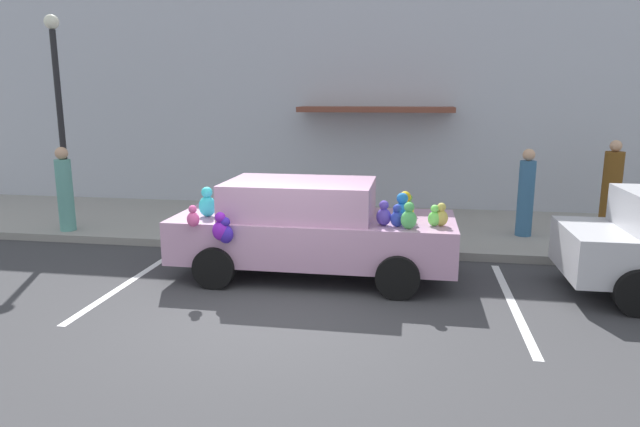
% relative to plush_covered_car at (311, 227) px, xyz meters
% --- Properties ---
extents(ground_plane, '(60.00, 60.00, 0.00)m').
position_rel_plush_covered_car_xyz_m(ground_plane, '(-0.19, -1.78, -0.80)').
color(ground_plane, '#38383A').
extents(sidewalk, '(24.00, 4.00, 0.15)m').
position_rel_plush_covered_car_xyz_m(sidewalk, '(-0.19, 3.22, -0.72)').
color(sidewalk, gray).
rests_on(sidewalk, ground).
extents(storefront_building, '(24.00, 1.25, 6.40)m').
position_rel_plush_covered_car_xyz_m(storefront_building, '(-0.18, 5.36, 2.39)').
color(storefront_building, '#B2B7C1').
rests_on(storefront_building, ground).
extents(parking_stripe_front, '(0.12, 3.60, 0.01)m').
position_rel_plush_covered_car_xyz_m(parking_stripe_front, '(3.03, -0.78, -0.80)').
color(parking_stripe_front, silver).
rests_on(parking_stripe_front, ground).
extents(parking_stripe_rear, '(0.12, 3.60, 0.01)m').
position_rel_plush_covered_car_xyz_m(parking_stripe_rear, '(-2.75, -0.78, -0.80)').
color(parking_stripe_rear, silver).
rests_on(parking_stripe_rear, ground).
extents(plush_covered_car, '(4.43, 2.05, 1.54)m').
position_rel_plush_covered_car_xyz_m(plush_covered_car, '(0.00, 0.00, 0.00)').
color(plush_covered_car, '#B588A8').
rests_on(plush_covered_car, ground).
extents(teddy_bear_on_sidewalk, '(0.31, 0.26, 0.59)m').
position_rel_plush_covered_car_xyz_m(teddy_bear_on_sidewalk, '(-1.96, 1.90, -0.38)').
color(teddy_bear_on_sidewalk, '#9E723D').
rests_on(teddy_bear_on_sidewalk, sidewalk).
extents(street_lamp_post, '(0.28, 0.28, 4.25)m').
position_rel_plush_covered_car_xyz_m(street_lamp_post, '(-5.38, 1.72, 1.92)').
color(street_lamp_post, black).
rests_on(street_lamp_post, sidewalk).
extents(pedestrian_near_shopfront, '(0.31, 0.31, 1.72)m').
position_rel_plush_covered_car_xyz_m(pedestrian_near_shopfront, '(3.78, 2.71, 0.17)').
color(pedestrian_near_shopfront, '#36658D').
rests_on(pedestrian_near_shopfront, sidewalk).
extents(pedestrian_walking_past, '(0.31, 0.31, 1.71)m').
position_rel_plush_covered_car_xyz_m(pedestrian_walking_past, '(-5.37, 1.62, 0.17)').
color(pedestrian_walking_past, '#5CA194').
rests_on(pedestrian_walking_past, sidewalk).
extents(pedestrian_by_lamp, '(0.37, 0.37, 1.85)m').
position_rel_plush_covered_car_xyz_m(pedestrian_by_lamp, '(5.58, 3.47, 0.21)').
color(pedestrian_by_lamp, brown).
rests_on(pedestrian_by_lamp, sidewalk).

